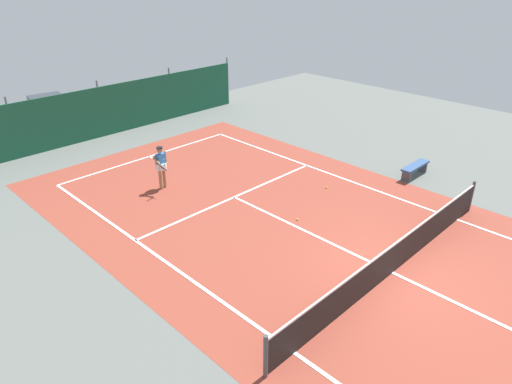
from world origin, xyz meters
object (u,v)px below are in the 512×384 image
tennis_net (394,257)px  courtside_bench (415,167)px  parked_car (51,114)px  tennis_ball_near_player (297,219)px  tennis_player (161,165)px  tennis_ball_midcourt (326,187)px

tennis_net → courtside_bench: tennis_net is taller
parked_car → courtside_bench: size_ratio=2.75×
tennis_ball_near_player → parked_car: bearing=96.8°
parked_car → courtside_bench: 17.47m
tennis_net → parked_car: parked_car is taller
tennis_player → tennis_ball_midcourt: tennis_player is taller
tennis_net → parked_car: bearing=94.3°
tennis_player → courtside_bench: (7.68, -6.14, -0.59)m
tennis_net → tennis_ball_near_player: (0.36, 3.71, -0.48)m
tennis_net → tennis_ball_midcourt: (2.96, 4.51, -0.48)m
tennis_player → tennis_ball_midcourt: (4.33, -4.34, -0.93)m
tennis_net → tennis_ball_midcourt: bearing=56.7°
tennis_ball_near_player → tennis_ball_midcourt: bearing=17.1°
tennis_player → tennis_ball_midcourt: bearing=124.5°
tennis_net → courtside_bench: (6.31, 2.71, -0.14)m
tennis_net → parked_car: size_ratio=2.30×
tennis_ball_near_player → parked_car: size_ratio=0.01×
parked_car → courtside_bench: (7.70, -15.68, -0.46)m
tennis_ball_near_player → courtside_bench: courtside_bench is taller
tennis_ball_midcourt → tennis_player: bearing=134.9°
tennis_net → tennis_player: bearing=98.8°
tennis_ball_near_player → parked_car: parked_car is taller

